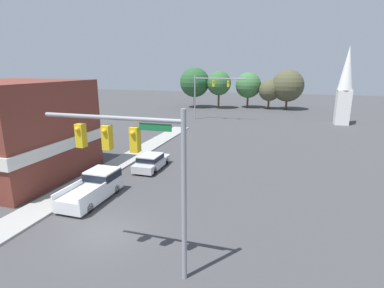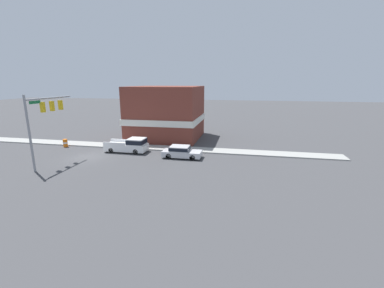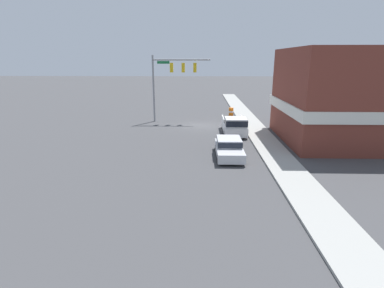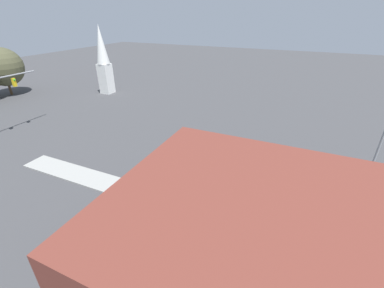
% 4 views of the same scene
% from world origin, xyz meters
% --- Properties ---
extents(ground_plane, '(200.00, 200.00, 0.00)m').
position_xyz_m(ground_plane, '(0.00, 0.00, 0.00)').
color(ground_plane, '#424244').
extents(sidewalk_curb, '(2.40, 60.00, 0.14)m').
position_xyz_m(sidewalk_curb, '(-5.70, 0.00, 0.07)').
color(sidewalk_curb, '#9E9E99').
rests_on(sidewalk_curb, ground).
extents(near_signal_assembly, '(6.60, 0.49, 7.56)m').
position_xyz_m(near_signal_assembly, '(3.35, -2.24, 5.53)').
color(near_signal_assembly, gray).
rests_on(near_signal_assembly, ground).
extents(car_lead, '(1.92, 4.55, 1.40)m').
position_xyz_m(car_lead, '(-2.09, 10.93, 0.73)').
color(car_lead, black).
rests_on(car_lead, ground).
extents(pickup_truck_parked, '(2.09, 5.28, 1.81)m').
position_xyz_m(pickup_truck_parked, '(-3.26, 3.94, 0.89)').
color(pickup_truck_parked, black).
rests_on(pickup_truck_parked, ground).
extents(construction_barrel, '(0.60, 0.60, 1.07)m').
position_xyz_m(construction_barrel, '(-3.90, -5.86, 0.54)').
color(construction_barrel, orange).
rests_on(construction_barrel, ground).
extents(corner_brick_building, '(10.48, 10.69, 8.04)m').
position_xyz_m(corner_brick_building, '(-12.49, 6.03, 3.92)').
color(corner_brick_building, brown).
rests_on(corner_brick_building, ground).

